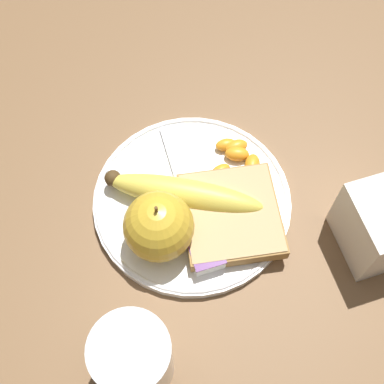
{
  "coord_description": "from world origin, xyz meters",
  "views": [
    {
      "loc": [
        -0.29,
        0.09,
        0.62
      ],
      "look_at": [
        0.0,
        0.0,
        0.03
      ],
      "focal_mm": 50.0,
      "sensor_mm": 36.0,
      "label": 1
    }
  ],
  "objects_px": {
    "plate": "(192,201)",
    "juice_glass": "(133,359)",
    "banana": "(182,191)",
    "bread_slice": "(231,215)",
    "fork": "(186,200)",
    "jam_packet": "(205,253)",
    "apple": "(159,226)"
  },
  "relations": [
    {
      "from": "banana",
      "to": "bread_slice",
      "type": "height_order",
      "value": "banana"
    },
    {
      "from": "jam_packet",
      "to": "bread_slice",
      "type": "bearing_deg",
      "value": -50.51
    },
    {
      "from": "fork",
      "to": "jam_packet",
      "type": "height_order",
      "value": "jam_packet"
    },
    {
      "from": "banana",
      "to": "jam_packet",
      "type": "relative_size",
      "value": 4.14
    },
    {
      "from": "juice_glass",
      "to": "fork",
      "type": "distance_m",
      "value": 0.21
    },
    {
      "from": "banana",
      "to": "bread_slice",
      "type": "relative_size",
      "value": 1.35
    },
    {
      "from": "jam_packet",
      "to": "fork",
      "type": "bearing_deg",
      "value": 0.1
    },
    {
      "from": "plate",
      "to": "fork",
      "type": "bearing_deg",
      "value": 83.31
    },
    {
      "from": "banana",
      "to": "jam_packet",
      "type": "height_order",
      "value": "banana"
    },
    {
      "from": "banana",
      "to": "jam_packet",
      "type": "xyz_separation_m",
      "value": [
        -0.08,
        -0.0,
        -0.01
      ]
    },
    {
      "from": "apple",
      "to": "fork",
      "type": "xyz_separation_m",
      "value": [
        0.04,
        -0.05,
        -0.04
      ]
    },
    {
      "from": "juice_glass",
      "to": "apple",
      "type": "distance_m",
      "value": 0.15
    },
    {
      "from": "plate",
      "to": "banana",
      "type": "distance_m",
      "value": 0.03
    },
    {
      "from": "juice_glass",
      "to": "apple",
      "type": "xyz_separation_m",
      "value": [
        0.13,
        -0.07,
        0.01
      ]
    },
    {
      "from": "plate",
      "to": "juice_glass",
      "type": "xyz_separation_m",
      "value": [
        -0.17,
        0.12,
        0.04
      ]
    },
    {
      "from": "juice_glass",
      "to": "bread_slice",
      "type": "relative_size",
      "value": 0.68
    },
    {
      "from": "juice_glass",
      "to": "fork",
      "type": "xyz_separation_m",
      "value": [
        0.18,
        -0.11,
        -0.03
      ]
    },
    {
      "from": "apple",
      "to": "bread_slice",
      "type": "bearing_deg",
      "value": -89.57
    },
    {
      "from": "bread_slice",
      "to": "plate",
      "type": "bearing_deg",
      "value": 42.11
    },
    {
      "from": "banana",
      "to": "fork",
      "type": "xyz_separation_m",
      "value": [
        -0.0,
        -0.0,
        -0.02
      ]
    },
    {
      "from": "plate",
      "to": "apple",
      "type": "relative_size",
      "value": 2.73
    },
    {
      "from": "bread_slice",
      "to": "jam_packet",
      "type": "bearing_deg",
      "value": 129.49
    },
    {
      "from": "plate",
      "to": "jam_packet",
      "type": "relative_size",
      "value": 5.49
    },
    {
      "from": "plate",
      "to": "jam_packet",
      "type": "height_order",
      "value": "jam_packet"
    },
    {
      "from": "fork",
      "to": "plate",
      "type": "bearing_deg",
      "value": 85.18
    },
    {
      "from": "juice_glass",
      "to": "fork",
      "type": "bearing_deg",
      "value": -32.45
    },
    {
      "from": "juice_glass",
      "to": "bread_slice",
      "type": "height_order",
      "value": "juice_glass"
    },
    {
      "from": "apple",
      "to": "banana",
      "type": "bearing_deg",
      "value": -42.08
    },
    {
      "from": "plate",
      "to": "bread_slice",
      "type": "distance_m",
      "value": 0.06
    },
    {
      "from": "banana",
      "to": "plate",
      "type": "bearing_deg",
      "value": -117.04
    },
    {
      "from": "jam_packet",
      "to": "apple",
      "type": "bearing_deg",
      "value": 51.45
    },
    {
      "from": "plate",
      "to": "apple",
      "type": "bearing_deg",
      "value": 127.79
    }
  ]
}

